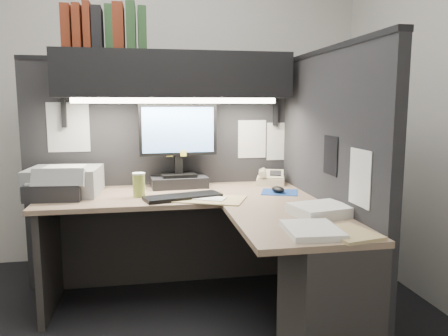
{
  "coord_description": "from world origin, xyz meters",
  "views": [
    {
      "loc": [
        -0.08,
        -2.25,
        1.31
      ],
      "look_at": [
        0.42,
        0.51,
        0.9
      ],
      "focal_mm": 35.0,
      "sensor_mm": 36.0,
      "label": 1
    }
  ],
  "objects": [
    {
      "name": "telephone",
      "position": [
        0.81,
        0.76,
        0.77
      ],
      "size": [
        0.25,
        0.26,
        0.08
      ],
      "primitive_type": "cube",
      "rotation": [
        0.0,
        0.0,
        -0.31
      ],
      "color": "#C0B494",
      "rests_on": "desk"
    },
    {
      "name": "monitor",
      "position": [
        0.14,
        0.77,
        0.96
      ],
      "size": [
        0.54,
        0.26,
        0.58
      ],
      "rotation": [
        0.0,
        0.0,
        0.07
      ],
      "color": "black",
      "rests_on": "desk"
    },
    {
      "name": "paper_stack_a",
      "position": [
        0.81,
        -0.15,
        0.76
      ],
      "size": [
        0.33,
        0.3,
        0.06
      ],
      "primitive_type": "cube",
      "rotation": [
        0.0,
        0.0,
        0.21
      ],
      "color": "white",
      "rests_on": "desk"
    },
    {
      "name": "pinned_papers",
      "position": [
        0.42,
        0.56,
        1.05
      ],
      "size": [
        1.76,
        1.31,
        0.51
      ],
      "color": "white",
      "rests_on": "partition_back"
    },
    {
      "name": "task_light_tube",
      "position": [
        0.12,
        0.61,
        1.33
      ],
      "size": [
        1.32,
        0.04,
        0.04
      ],
      "primitive_type": "cylinder",
      "rotation": [
        0.0,
        1.57,
        0.0
      ],
      "color": "white",
      "rests_on": "overhead_shelf"
    },
    {
      "name": "mouse",
      "position": [
        0.77,
        0.44,
        0.75
      ],
      "size": [
        0.1,
        0.13,
        0.04
      ],
      "primitive_type": "ellipsoid",
      "rotation": [
        0.0,
        0.0,
        0.29
      ],
      "color": "black",
      "rests_on": "mousepad"
    },
    {
      "name": "open_folder",
      "position": [
        0.3,
        0.32,
        0.73
      ],
      "size": [
        0.49,
        0.41,
        0.01
      ],
      "primitive_type": "cube",
      "rotation": [
        0.0,
        0.0,
        -0.41
      ],
      "color": "tan",
      "rests_on": "desk"
    },
    {
      "name": "keyboard",
      "position": [
        0.14,
        0.38,
        0.74
      ],
      "size": [
        0.5,
        0.28,
        0.02
      ],
      "primitive_type": "cube",
      "rotation": [
        0.0,
        0.0,
        0.27
      ],
      "color": "black",
      "rests_on": "desk"
    },
    {
      "name": "paper_stack_b",
      "position": [
        0.65,
        -0.45,
        0.74
      ],
      "size": [
        0.25,
        0.31,
        0.03
      ],
      "primitive_type": "cube",
      "rotation": [
        0.0,
        0.0,
        -0.07
      ],
      "color": "white",
      "rests_on": "desk"
    },
    {
      "name": "wall_front",
      "position": [
        0.0,
        -1.5,
        1.35
      ],
      "size": [
        3.5,
        0.04,
        2.7
      ],
      "primitive_type": "cube",
      "color": "silver",
      "rests_on": "floor"
    },
    {
      "name": "printer",
      "position": [
        -0.6,
        0.64,
        0.82
      ],
      "size": [
        0.46,
        0.4,
        0.17
      ],
      "primitive_type": "cube",
      "rotation": [
        0.0,
        0.0,
        -0.08
      ],
      "color": "gray",
      "rests_on": "desk"
    },
    {
      "name": "partition_right",
      "position": [
        0.98,
        0.18,
        0.8
      ],
      "size": [
        0.06,
        1.5,
        1.6
      ],
      "primitive_type": "cube",
      "color": "black",
      "rests_on": "floor"
    },
    {
      "name": "binder_row",
      "position": [
        -0.31,
        0.75,
        1.79
      ],
      "size": [
        0.52,
        0.25,
        0.3
      ],
      "color": "maroon",
      "rests_on": "overhead_shelf"
    },
    {
      "name": "notebook_stack",
      "position": [
        -0.63,
        0.53,
        0.78
      ],
      "size": [
        0.35,
        0.3,
        0.1
      ],
      "primitive_type": "cube",
      "rotation": [
        0.0,
        0.0,
        -0.07
      ],
      "color": "black",
      "rests_on": "desk"
    },
    {
      "name": "coffee_cup",
      "position": [
        -0.13,
        0.49,
        0.8
      ],
      "size": [
        0.09,
        0.09,
        0.14
      ],
      "primitive_type": "cylinder",
      "rotation": [
        0.0,
        0.0,
        -0.28
      ],
      "color": "#B6B749",
      "rests_on": "desk"
    },
    {
      "name": "manila_stack",
      "position": [
        0.8,
        -0.5,
        0.74
      ],
      "size": [
        0.25,
        0.3,
        0.01
      ],
      "primitive_type": "cube",
      "rotation": [
        0.0,
        0.0,
        0.21
      ],
      "color": "tan",
      "rests_on": "desk"
    },
    {
      "name": "mousepad",
      "position": [
        0.78,
        0.46,
        0.73
      ],
      "size": [
        0.29,
        0.28,
        0.0
      ],
      "primitive_type": "cube",
      "rotation": [
        0.0,
        0.0,
        -0.35
      ],
      "color": "navy",
      "rests_on": "desk"
    },
    {
      "name": "overhead_shelf",
      "position": [
        0.12,
        0.75,
        1.5
      ],
      "size": [
        1.55,
        0.34,
        0.3
      ],
      "primitive_type": "cube",
      "color": "black",
      "rests_on": "partition_back"
    },
    {
      "name": "wall_back",
      "position": [
        0.0,
        1.5,
        1.35
      ],
      "size": [
        3.5,
        0.04,
        2.7
      ],
      "primitive_type": "cube",
      "color": "silver",
      "rests_on": "floor"
    },
    {
      "name": "partition_back",
      "position": [
        0.03,
        0.93,
        0.8
      ],
      "size": [
        1.9,
        0.06,
        1.6
      ],
      "primitive_type": "cube",
      "color": "black",
      "rests_on": "floor"
    },
    {
      "name": "desk",
      "position": [
        0.43,
        -0.0,
        0.44
      ],
      "size": [
        1.7,
        1.53,
        0.73
      ],
      "color": "#906F5C",
      "rests_on": "floor"
    }
  ]
}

